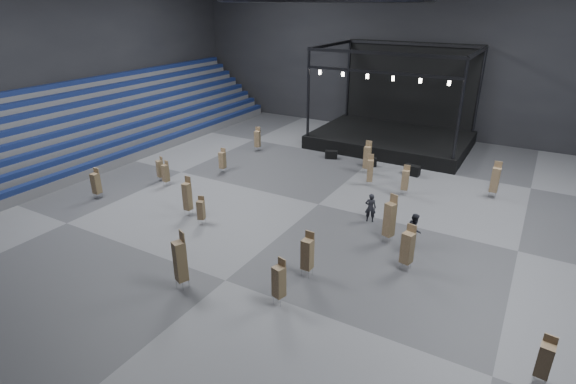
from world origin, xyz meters
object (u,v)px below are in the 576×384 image
Objects in this scene: chair_stack_7 at (279,281)px; chair_stack_8 at (187,196)px; chair_stack_6 at (390,219)px; chair_stack_13 at (166,173)px; chair_stack_1 at (180,260)px; chair_stack_10 at (370,170)px; stage at (394,129)px; chair_stack_3 at (545,359)px; chair_stack_12 at (160,168)px; chair_stack_2 at (408,247)px; chair_stack_4 at (257,139)px; flight_case_right at (412,170)px; chair_stack_16 at (201,209)px; flight_case_left at (331,155)px; chair_stack_14 at (222,160)px; crew_member at (415,230)px; man_center at (371,208)px; chair_stack_5 at (307,253)px; flight_case_mid at (370,162)px; chair_stack_15 at (495,179)px; chair_stack_0 at (96,183)px; chair_stack_9 at (405,179)px.

chair_stack_7 is 11.14m from chair_stack_8.
chair_stack_13 is at bearing -159.43° from chair_stack_6.
chair_stack_1 reaches higher than chair_stack_10.
stage is at bearing 112.14° from chair_stack_7.
chair_stack_10 reaches higher than chair_stack_3.
chair_stack_1 reaches higher than chair_stack_13.
chair_stack_12 is (-12.51, -18.46, -0.41)m from stage.
chair_stack_2 is 1.15× the size of chair_stack_4.
flight_case_right is 17.54m from chair_stack_16.
flight_case_left is 9.79m from chair_stack_14.
chair_stack_7 is 9.32m from crew_member.
chair_stack_16 is 0.94× the size of crew_member.
chair_stack_16 is (7.44, -4.03, -0.06)m from chair_stack_12.
man_center is (9.02, 5.59, -0.03)m from chair_stack_16.
chair_stack_5 is at bearing -15.10° from chair_stack_8.
stage is 11.39m from chair_stack_10.
chair_stack_3 is at bearing -31.25° from chair_stack_14.
chair_stack_14 is at bearing 100.64° from chair_stack_16.
chair_stack_1 reaches higher than flight_case_mid.
stage reaches higher than chair_stack_16.
chair_stack_1 reaches higher than man_center.
chair_stack_7 reaches higher than man_center.
chair_stack_10 is (12.01, -2.85, 0.07)m from chair_stack_4.
chair_stack_0 is at bearing -149.43° from chair_stack_15.
chair_stack_7 reaches higher than chair_stack_4.
chair_stack_1 is 1.15× the size of chair_stack_15.
chair_stack_8 is (-12.46, -3.04, -0.16)m from chair_stack_6.
chair_stack_3 is at bearing -29.67° from chair_stack_16.
chair_stack_10 is at bearing 138.03° from chair_stack_6.
chair_stack_7 reaches higher than chair_stack_0.
chair_stack_10 is (1.80, -11.25, -0.21)m from stage.
chair_stack_1 reaches higher than flight_case_left.
chair_stack_6 is at bearing -64.97° from flight_case_mid.
chair_stack_12 is (-11.05, 9.77, -0.50)m from chair_stack_1.
chair_stack_13 is 1.03× the size of man_center.
chair_stack_9 is 6.21m from chair_stack_15.
chair_stack_8 is (-10.00, 2.36, 0.05)m from chair_stack_5.
chair_stack_2 is at bearing -12.88° from chair_stack_16.
chair_stack_1 is at bearing -64.34° from chair_stack_14.
flight_case_right is 16.82m from chair_stack_5.
chair_stack_14 is (1.94, 4.41, 0.04)m from chair_stack_13.
chair_stack_4 is (-17.74, 12.81, -0.17)m from chair_stack_2.
flight_case_right is 0.56× the size of chair_stack_9.
chair_stack_2 is at bearing 110.35° from man_center.
chair_stack_0 is 20.25m from chair_stack_6.
chair_stack_4 is 1.01× the size of chair_stack_9.
chair_stack_12 is at bearing 161.92° from chair_stack_1.
chair_stack_13 is at bearing -171.14° from chair_stack_10.
chair_stack_0 is 1.17× the size of man_center.
flight_case_mid is 0.44× the size of chair_stack_10.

